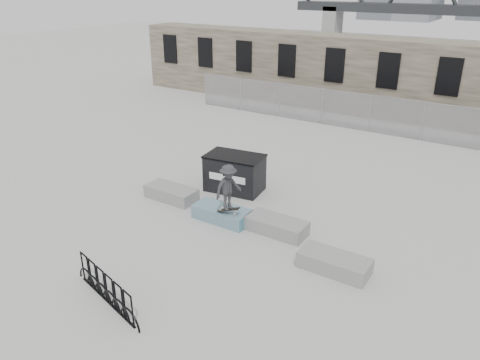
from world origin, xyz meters
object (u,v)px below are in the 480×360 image
object	(u,v)px
planter_far_left	(171,193)
skateboarder	(228,187)
planter_offset	(334,262)
planter_center_left	(222,213)
bike_rack	(106,288)
dumpster	(235,173)
planter_center_right	(277,225)

from	to	relation	value
planter_far_left	skateboarder	world-z (taller)	skateboarder
planter_far_left	planter_offset	distance (m)	7.06
planter_center_left	bike_rack	world-z (taller)	bike_rack
dumpster	bike_rack	bearing A→B (deg)	-89.65
planter_center_right	skateboarder	bearing A→B (deg)	-160.12
planter_center_left	skateboarder	world-z (taller)	skateboarder
bike_rack	planter_offset	bearing A→B (deg)	46.20
planter_center_right	skateboarder	size ratio (longest dim) A/B	1.16
bike_rack	skateboarder	xyz separation A→B (m)	(0.38, 4.98, 1.01)
planter_offset	bike_rack	world-z (taller)	bike_rack
dumpster	bike_rack	world-z (taller)	dumpster
planter_far_left	bike_rack	xyz separation A→B (m)	(2.65, -5.59, 0.18)
planter_center_left	planter_center_right	world-z (taller)	same
planter_center_right	planter_offset	world-z (taller)	same
dumpster	bike_rack	xyz separation A→B (m)	(1.10, -7.58, -0.29)
planter_far_left	planter_center_right	bearing A→B (deg)	-0.72
planter_far_left	skateboarder	size ratio (longest dim) A/B	1.16
planter_center_right	skateboarder	distance (m)	2.00
planter_center_right	planter_offset	size ratio (longest dim) A/B	1.00
dumpster	planter_far_left	bearing A→B (deg)	-135.78
planter_center_left	planter_center_right	bearing A→B (deg)	8.07
planter_center_left	skateboarder	size ratio (longest dim) A/B	1.16
planter_far_left	bike_rack	distance (m)	6.19
planter_center_left	planter_offset	bearing A→B (deg)	-9.49
dumpster	planter_offset	bearing A→B (deg)	-37.32
skateboarder	dumpster	bearing A→B (deg)	46.94
planter_far_left	dumpster	xyz separation A→B (m)	(1.54, 1.99, 0.47)
planter_center_right	dumpster	distance (m)	3.66
planter_center_right	skateboarder	world-z (taller)	skateboarder
skateboarder	bike_rack	bearing A→B (deg)	-167.24
planter_center_left	planter_center_right	size ratio (longest dim) A/B	1.00
skateboarder	planter_far_left	bearing A→B (deg)	95.81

